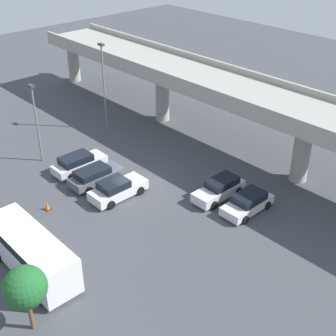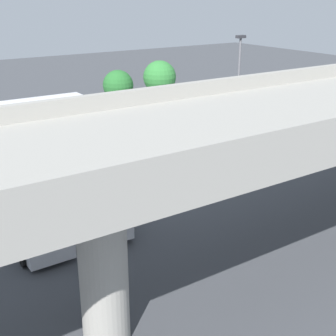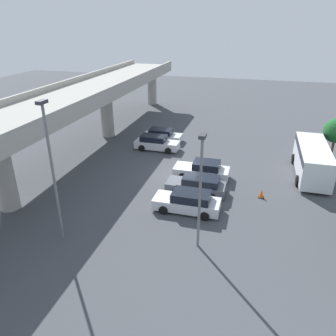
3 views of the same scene
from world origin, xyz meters
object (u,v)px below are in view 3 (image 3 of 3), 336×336
parked_car_1 (197,185)px  shuttle_bus (312,158)px  parked_car_4 (162,135)px  lamp_post_near_aisle (200,184)px  tree_front_far_right (336,131)px  parked_car_0 (188,202)px  traffic_cone (261,194)px  parked_car_2 (203,170)px  parked_car_3 (156,143)px  lamp_post_mid_lot (52,165)px

parked_car_1 → shuttle_bus: size_ratio=0.59×
parked_car_4 → lamp_post_near_aisle: lamp_post_near_aisle is taller
lamp_post_near_aisle → tree_front_far_right: bearing=-31.1°
parked_car_0 → lamp_post_near_aisle: bearing=110.9°
parked_car_4 → shuttle_bus: (-5.15, -15.42, 0.94)m
traffic_cone → parked_car_1: bearing=97.3°
parked_car_1 → parked_car_2: 2.90m
parked_car_1 → traffic_cone: (0.65, -5.03, -0.40)m
parked_car_0 → shuttle_bus: bearing=-136.5°
shuttle_bus → lamp_post_near_aisle: size_ratio=1.11×
parked_car_4 → traffic_cone: parked_car_4 is taller
parked_car_0 → parked_car_1: 2.79m
parked_car_1 → tree_front_far_right: tree_front_far_right is taller
parked_car_4 → tree_front_far_right: 17.98m
lamp_post_near_aisle → parked_car_4: bearing=22.9°
parked_car_3 → lamp_post_mid_lot: size_ratio=0.53×
parked_car_3 → lamp_post_mid_lot: 17.26m
parked_car_0 → parked_car_1: size_ratio=1.03×
parked_car_2 → lamp_post_mid_lot: bearing=57.4°
parked_car_3 → lamp_post_mid_lot: bearing=-93.7°
parked_car_0 → parked_car_2: parked_car_2 is taller
parked_car_0 → tree_front_far_right: bearing=-131.8°
parked_car_4 → shuttle_bus: shuttle_bus is taller
parked_car_0 → parked_car_3: 12.72m
parked_car_3 → lamp_post_near_aisle: 17.20m
parked_car_0 → parked_car_1: parked_car_0 is taller
lamp_post_mid_lot → tree_front_far_right: (18.48, -18.73, -2.10)m
shuttle_bus → tree_front_far_right: (4.23, -2.38, 1.43)m
traffic_cone → lamp_post_near_aisle: bearing=153.0°
shuttle_bus → parked_car_1: bearing=-56.5°
parked_car_0 → tree_front_far_right: tree_front_far_right is taller
parked_car_0 → parked_car_3: parked_car_3 is taller
parked_car_2 → parked_car_1: bearing=91.4°
parked_car_2 → traffic_cone: parked_car_2 is taller
parked_car_1 → lamp_post_near_aisle: size_ratio=0.65×
shuttle_bus → lamp_post_near_aisle: (-12.72, 7.86, 2.68)m
parked_car_3 → shuttle_bus: 15.47m
parked_car_2 → lamp_post_mid_lot: (-11.09, 7.10, 4.42)m
parked_car_4 → shuttle_bus: size_ratio=0.55×
parked_car_1 → parked_car_2: parked_car_2 is taller
parked_car_1 → traffic_cone: bearing=-172.7°
parked_car_4 → lamp_post_mid_lot: bearing=-92.7°
traffic_cone → tree_front_far_right: bearing=-34.1°
parked_car_0 → shuttle_bus: shuttle_bus is taller
parked_car_1 → tree_front_far_right: size_ratio=1.10×
shuttle_bus → parked_car_3: bearing=-98.9°
parked_car_1 → traffic_cone: 5.08m
shuttle_bus → traffic_cone: 6.96m
parked_car_4 → lamp_post_mid_lot: lamp_post_mid_lot is taller
lamp_post_mid_lot → traffic_cone: 15.82m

